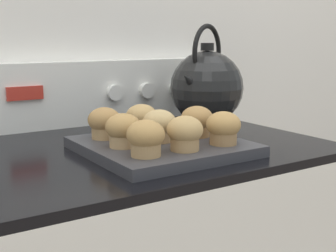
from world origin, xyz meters
name	(u,v)px	position (x,y,z in m)	size (l,w,h in m)	color
wall_back	(75,12)	(0.00, 0.65, 1.20)	(8.00, 0.05, 2.40)	white
control_panel	(86,93)	(0.00, 0.60, 0.99)	(0.75, 0.07, 0.17)	white
muffin_pan	(162,146)	(0.01, 0.22, 0.92)	(0.30, 0.30, 0.02)	#38383D
muffin_r0_c0	(146,138)	(-0.08, 0.14, 0.96)	(0.07, 0.07, 0.07)	tan
muffin_r0_c1	(186,133)	(0.00, 0.14, 0.96)	(0.07, 0.07, 0.07)	tan
muffin_r0_c2	(223,128)	(0.09, 0.14, 0.96)	(0.07, 0.07, 0.07)	#A37A4C
muffin_r1_c0	(123,130)	(-0.08, 0.22, 0.96)	(0.07, 0.07, 0.07)	tan
muffin_r1_c1	(161,125)	(0.00, 0.23, 0.96)	(0.07, 0.07, 0.07)	tan
muffin_r1_c2	(197,121)	(0.09, 0.22, 0.96)	(0.07, 0.07, 0.07)	olive
muffin_r2_c0	(104,123)	(-0.08, 0.31, 0.96)	(0.07, 0.07, 0.07)	tan
muffin_r2_c1	(142,119)	(0.01, 0.31, 0.96)	(0.07, 0.07, 0.07)	tan
tea_kettle	(206,86)	(0.27, 0.43, 1.01)	(0.23, 0.20, 0.27)	black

